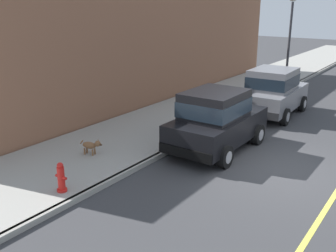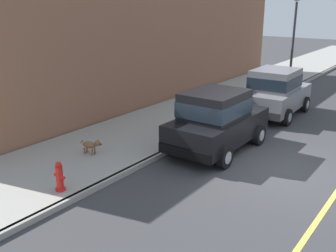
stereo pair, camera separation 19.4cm
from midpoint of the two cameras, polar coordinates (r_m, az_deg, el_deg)
ground_plane at (r=11.27m, az=15.33°, el=-6.06°), size 80.00×80.00×0.00m
curb at (r=12.55m, az=1.55°, el=-2.58°), size 0.16×64.00×0.14m
sidewalk at (r=13.56m, az=-4.81°, el=-1.06°), size 3.60×64.00×0.14m
car_black_hatchback at (r=12.00m, az=6.53°, el=0.92°), size 1.97×3.81×1.88m
car_grey_hatchback at (r=16.23m, az=14.62°, el=4.88°), size 2.03×3.85×1.88m
dog_brown at (r=11.62m, az=-11.49°, el=-2.74°), size 0.75×0.29×0.49m
fire_hydrant at (r=9.60m, az=-15.73°, el=-7.24°), size 0.34×0.24×0.72m
street_lamp at (r=21.65m, az=16.96°, el=12.95°), size 0.36×0.36×4.42m
building_facade at (r=17.84m, az=-0.83°, el=11.23°), size 0.50×20.00×4.82m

